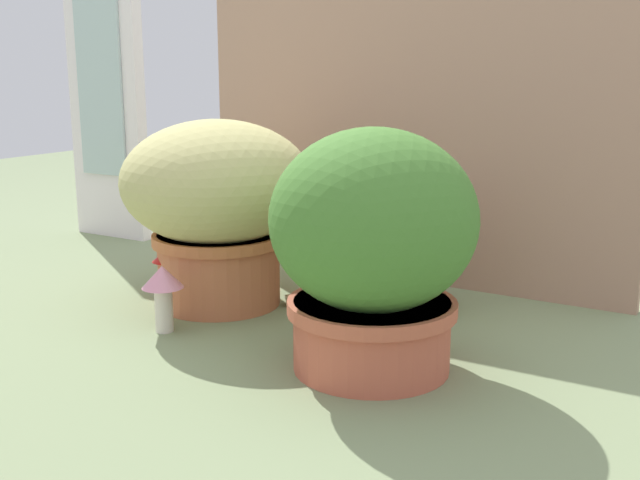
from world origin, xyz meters
The scene contains 8 objects.
ground_plane centered at (0.00, 0.00, 0.00)m, with size 6.00×6.00×0.00m, color gray.
cardboard_backdrop centered at (0.06, 0.45, 0.43)m, with size 1.12×0.03×0.86m, color tan.
window_panel_white centered at (-0.94, 0.44, 0.43)m, with size 0.28×0.05×0.86m.
grass_planter centered at (-0.21, 0.05, 0.24)m, with size 0.42×0.42×0.41m.
leafy_planter centered at (0.26, -0.12, 0.23)m, with size 0.36×0.36×0.43m.
cat centered at (0.14, 0.20, 0.12)m, with size 0.37×0.29×0.32m.
mushroom_ornament_pink centered at (-0.19, -0.16, 0.10)m, with size 0.08×0.08×0.14m.
mushroom_ornament_red centered at (-0.28, -0.04, 0.09)m, with size 0.07×0.07×0.14m.
Camera 1 is at (0.85, -1.28, 0.53)m, focal length 43.58 mm.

